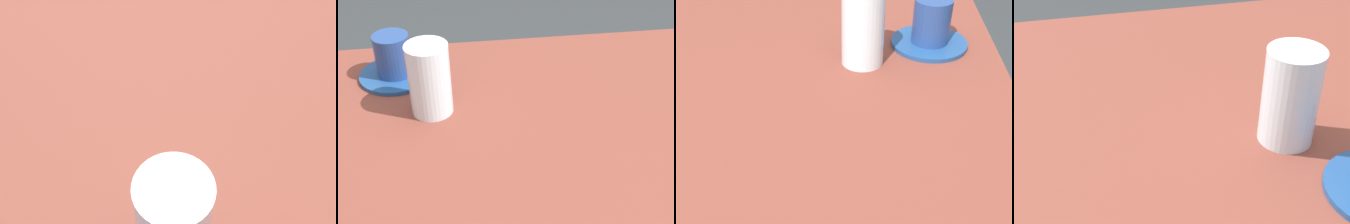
% 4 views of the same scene
% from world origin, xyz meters
% --- Properties ---
extents(table, '(1.21, 0.76, 0.76)m').
position_xyz_m(table, '(0.00, 0.00, 0.68)').
color(table, brown).
rests_on(table, ground_plane).
extents(water_glass, '(0.08, 0.08, 0.13)m').
position_xyz_m(water_glass, '(0.17, -0.12, 0.83)').
color(water_glass, silver).
rests_on(water_glass, table).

